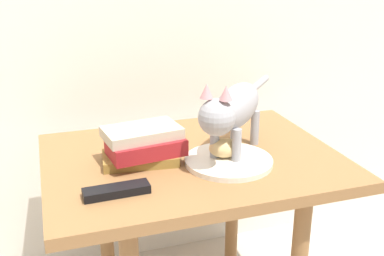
{
  "coord_description": "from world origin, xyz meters",
  "views": [
    {
      "loc": [
        -0.36,
        -1.1,
        1.06
      ],
      "look_at": [
        0.0,
        0.0,
        0.63
      ],
      "focal_mm": 43.82,
      "sensor_mm": 36.0,
      "label": 1
    }
  ],
  "objects_px": {
    "plate": "(229,161)",
    "tv_remote": "(117,191)",
    "side_table": "(192,182)",
    "book_stack": "(143,145)",
    "bread_roll": "(224,148)",
    "cat": "(234,109)"
  },
  "relations": [
    {
      "from": "side_table",
      "to": "tv_remote",
      "type": "xyz_separation_m",
      "value": [
        -0.23,
        -0.15,
        0.09
      ]
    },
    {
      "from": "bread_roll",
      "to": "tv_remote",
      "type": "xyz_separation_m",
      "value": [
        -0.3,
        -0.09,
        -0.03
      ]
    },
    {
      "from": "bread_roll",
      "to": "tv_remote",
      "type": "height_order",
      "value": "bread_roll"
    },
    {
      "from": "bread_roll",
      "to": "cat",
      "type": "xyz_separation_m",
      "value": [
        0.04,
        0.03,
        0.09
      ]
    },
    {
      "from": "side_table",
      "to": "tv_remote",
      "type": "bearing_deg",
      "value": -146.07
    },
    {
      "from": "plate",
      "to": "cat",
      "type": "xyz_separation_m",
      "value": [
        0.03,
        0.04,
        0.13
      ]
    },
    {
      "from": "book_stack",
      "to": "tv_remote",
      "type": "height_order",
      "value": "book_stack"
    },
    {
      "from": "cat",
      "to": "tv_remote",
      "type": "height_order",
      "value": "cat"
    },
    {
      "from": "side_table",
      "to": "book_stack",
      "type": "xyz_separation_m",
      "value": [
        -0.13,
        -0.0,
        0.13
      ]
    },
    {
      "from": "side_table",
      "to": "plate",
      "type": "xyz_separation_m",
      "value": [
        0.07,
        -0.08,
        0.08
      ]
    },
    {
      "from": "side_table",
      "to": "plate",
      "type": "relative_size",
      "value": 3.43
    },
    {
      "from": "side_table",
      "to": "bread_roll",
      "type": "height_order",
      "value": "bread_roll"
    },
    {
      "from": "side_table",
      "to": "plate",
      "type": "height_order",
      "value": "plate"
    },
    {
      "from": "plate",
      "to": "tv_remote",
      "type": "xyz_separation_m",
      "value": [
        -0.3,
        -0.08,
        0.0
      ]
    },
    {
      "from": "side_table",
      "to": "book_stack",
      "type": "height_order",
      "value": "book_stack"
    },
    {
      "from": "tv_remote",
      "to": "book_stack",
      "type": "bearing_deg",
      "value": 55.54
    },
    {
      "from": "plate",
      "to": "cat",
      "type": "bearing_deg",
      "value": 57.26
    },
    {
      "from": "plate",
      "to": "bread_roll",
      "type": "xyz_separation_m",
      "value": [
        -0.01,
        0.01,
        0.03
      ]
    },
    {
      "from": "cat",
      "to": "side_table",
      "type": "bearing_deg",
      "value": 162.43
    },
    {
      "from": "plate",
      "to": "book_stack",
      "type": "bearing_deg",
      "value": 160.06
    },
    {
      "from": "side_table",
      "to": "book_stack",
      "type": "distance_m",
      "value": 0.18
    },
    {
      "from": "book_stack",
      "to": "side_table",
      "type": "bearing_deg",
      "value": 0.62
    }
  ]
}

